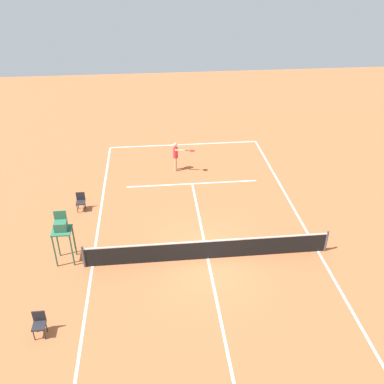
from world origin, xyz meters
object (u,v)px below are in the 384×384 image
player_serving (176,154)px  umpire_chair (62,230)px  courtside_chair_near (39,323)px  tennis_ball (187,183)px  courtside_chair_mid (81,201)px

player_serving → umpire_chair: bearing=-22.4°
courtside_chair_near → umpire_chair: bearing=-94.3°
player_serving → tennis_ball: size_ratio=26.22×
courtside_chair_near → courtside_chair_mid: 7.92m
tennis_ball → courtside_chair_near: bearing=59.0°
tennis_ball → player_serving: bearing=-75.4°
tennis_ball → umpire_chair: umpire_chair is taller
umpire_chair → courtside_chair_mid: (-0.15, -3.95, -1.07)m
courtside_chair_mid → player_serving: bearing=-143.4°
tennis_ball → umpire_chair: 8.46m
courtside_chair_near → courtside_chair_mid: same height
player_serving → tennis_ball: player_serving is taller
tennis_ball → courtside_chair_mid: size_ratio=0.07×
tennis_ball → courtside_chair_near: 11.67m
player_serving → tennis_ball: bearing=26.4°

